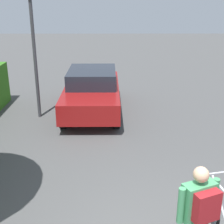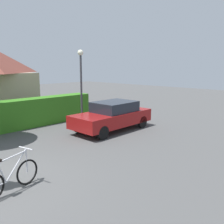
% 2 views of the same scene
% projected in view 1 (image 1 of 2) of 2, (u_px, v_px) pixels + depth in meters
% --- Properties ---
extents(parked_car_near, '(4.05, 1.74, 1.37)m').
position_uv_depth(parked_car_near, '(92.00, 90.00, 10.13)').
color(parked_car_near, maroon).
rests_on(parked_car_near, ground).
extents(person_rider, '(0.47, 0.59, 1.54)m').
position_uv_depth(person_rider, '(199.00, 210.00, 4.11)').
color(person_rider, black).
rests_on(person_rider, ground).
extents(street_lamp, '(0.28, 0.28, 3.80)m').
position_uv_depth(street_lamp, '(33.00, 36.00, 9.02)').
color(street_lamp, '#38383D').
rests_on(street_lamp, ground).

